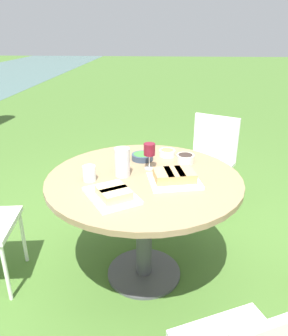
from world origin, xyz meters
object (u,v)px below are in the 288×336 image
at_px(chair_near_right, 210,156).
at_px(wine_glass, 149,150).
at_px(water_pitcher, 122,162).
at_px(dining_table, 144,194).

height_order(chair_near_right, wine_glass, wine_glass).
xyz_separation_m(water_pitcher, wine_glass, (0.12, -0.17, 0.04)).
xyz_separation_m(chair_near_right, wine_glass, (-0.94, 0.54, 0.38)).
bearing_deg(chair_near_right, water_pitcher, 146.49).
bearing_deg(dining_table, water_pitcher, 85.81).
bearing_deg(dining_table, chair_near_right, -27.77).
bearing_deg(water_pitcher, chair_near_right, -33.51).
height_order(water_pitcher, wine_glass, water_pitcher).
relative_size(chair_near_right, water_pitcher, 4.82).
bearing_deg(wine_glass, dining_table, 168.21).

